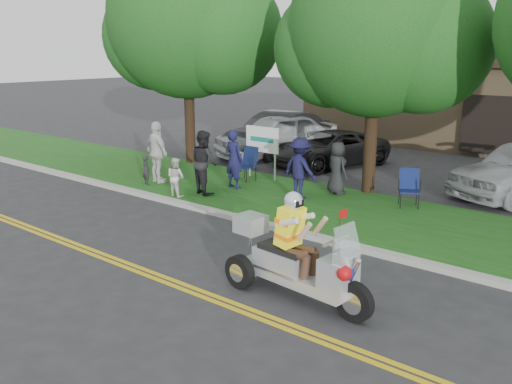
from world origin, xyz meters
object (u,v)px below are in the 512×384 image
Objects in this scene: trike_scooter at (294,261)px; parked_car_far_left at (276,135)px; lawn_chair_a at (248,161)px; spectator_adult_mid at (204,162)px; spectator_adult_right at (157,152)px; lawn_chair_b at (409,185)px; spectator_adult_left at (234,159)px; parked_car_left at (277,133)px; parked_car_mid at (329,149)px.

parked_car_far_left is (-7.63, 9.76, 0.20)m from trike_scooter.
spectator_adult_mid reaches higher than lawn_chair_a.
lawn_chair_a is 2.80m from spectator_adult_right.
trike_scooter is at bearing -113.74° from lawn_chair_b.
lawn_chair_b is 7.87m from parked_car_far_left.
spectator_adult_left is 0.96× the size of spectator_adult_mid.
parked_car_left is (-2.26, 6.53, -0.17)m from spectator_adult_mid.
trike_scooter is 0.57× the size of parked_car_far_left.
parked_car_mid is at bearing 123.90° from trike_scooter.
trike_scooter is 8.12m from lawn_chair_a.
parked_car_far_left is at bearing 117.32° from lawn_chair_a.
spectator_adult_mid is (-0.27, -0.98, 0.04)m from spectator_adult_left.
parked_car_far_left is (-6.99, 3.61, 0.19)m from lawn_chair_b.
spectator_adult_right is (-2.01, 0.03, 0.04)m from spectator_adult_mid.
parked_car_far_left reaches higher than lawn_chair_a.
spectator_adult_right reaches higher than parked_car_left.
spectator_adult_mid reaches higher than spectator_adult_left.
spectator_adult_left is 1.01m from spectator_adult_mid.
lawn_chair_b is at bearing 101.64° from trike_scooter.
trike_scooter is 6.82m from spectator_adult_mid.
trike_scooter is 0.56× the size of parked_car_left.
lawn_chair_a is 5.04m from parked_car_left.
trike_scooter is 1.65× the size of spectator_adult_left.
lawn_chair_a is at bearing -41.11° from parked_car_far_left.
spectator_adult_right reaches higher than lawn_chair_a.
spectator_adult_left is at bearing -86.52° from spectator_adult_mid.
spectator_adult_mid is (0.05, -2.00, 0.31)m from lawn_chair_a.
trike_scooter is at bearing -28.28° from parked_car_far_left.
lawn_chair_a is 1.10m from spectator_adult_left.
trike_scooter reaches higher than parked_car_mid.
spectator_adult_mid is 0.96× the size of spectator_adult_right.
spectator_adult_left reaches higher than parked_car_left.
parked_car_left is at bearing 146.48° from parked_car_far_left.
parked_car_mid is at bearing -12.57° from parked_car_left.
spectator_adult_left is at bearing -64.34° from parked_car_left.
parked_car_far_left is at bearing 123.07° from lawn_chair_b.
spectator_adult_mid is at bearing -77.39° from parked_car_mid.
spectator_adult_left is at bearing -70.85° from lawn_chair_a.
spectator_adult_right is 0.42× the size of parked_car_mid.
lawn_chair_a reaches higher than lawn_chair_b.
parked_car_mid is at bearing 19.54° from parked_car_far_left.
parked_car_mid is at bearing 83.08° from lawn_chair_a.
spectator_adult_mid is at bearing -69.71° from parked_car_left.
lawn_chair_b is 0.57× the size of spectator_adult_left.
spectator_adult_mid reaches higher than parked_car_far_left.
spectator_adult_mid is 0.40× the size of parked_car_mid.
parked_car_mid is (0.30, 4.86, -0.34)m from spectator_adult_left.
trike_scooter is 12.99m from parked_car_left.
trike_scooter reaches higher than spectator_adult_left.
spectator_adult_mid is at bearing -48.45° from parked_car_far_left.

